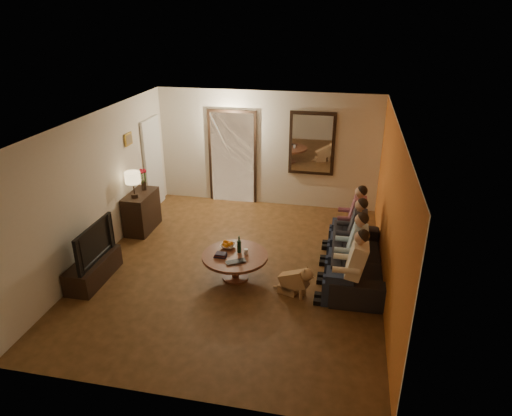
% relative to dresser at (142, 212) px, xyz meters
% --- Properties ---
extents(floor, '(5.00, 6.00, 0.01)m').
position_rel_dresser_xyz_m(floor, '(2.25, -1.09, -0.40)').
color(floor, '#472F13').
rests_on(floor, ground).
extents(ceiling, '(5.00, 6.00, 0.01)m').
position_rel_dresser_xyz_m(ceiling, '(2.25, -1.09, 2.20)').
color(ceiling, white).
rests_on(ceiling, back_wall).
extents(back_wall, '(5.00, 0.02, 2.60)m').
position_rel_dresser_xyz_m(back_wall, '(2.25, 1.91, 0.90)').
color(back_wall, beige).
rests_on(back_wall, floor).
extents(front_wall, '(5.00, 0.02, 2.60)m').
position_rel_dresser_xyz_m(front_wall, '(2.25, -4.09, 0.90)').
color(front_wall, beige).
rests_on(front_wall, floor).
extents(left_wall, '(0.02, 6.00, 2.60)m').
position_rel_dresser_xyz_m(left_wall, '(-0.25, -1.09, 0.90)').
color(left_wall, beige).
rests_on(left_wall, floor).
extents(right_wall, '(0.02, 6.00, 2.60)m').
position_rel_dresser_xyz_m(right_wall, '(4.75, -1.09, 0.90)').
color(right_wall, beige).
rests_on(right_wall, floor).
extents(orange_accent, '(0.01, 6.00, 2.60)m').
position_rel_dresser_xyz_m(orange_accent, '(4.74, -1.09, 0.90)').
color(orange_accent, '#BB6A20').
rests_on(orange_accent, right_wall).
extents(kitchen_doorway, '(1.00, 0.06, 2.10)m').
position_rel_dresser_xyz_m(kitchen_doorway, '(1.45, 1.89, 0.65)').
color(kitchen_doorway, '#FFE0A5').
rests_on(kitchen_doorway, floor).
extents(door_trim, '(1.12, 0.04, 2.22)m').
position_rel_dresser_xyz_m(door_trim, '(1.45, 1.88, 0.65)').
color(door_trim, black).
rests_on(door_trim, floor).
extents(fridge_glimpse, '(0.45, 0.03, 1.70)m').
position_rel_dresser_xyz_m(fridge_glimpse, '(1.70, 1.89, 0.50)').
color(fridge_glimpse, silver).
rests_on(fridge_glimpse, floor).
extents(mirror_frame, '(1.00, 0.05, 1.40)m').
position_rel_dresser_xyz_m(mirror_frame, '(3.25, 1.87, 1.10)').
color(mirror_frame, black).
rests_on(mirror_frame, back_wall).
extents(mirror_glass, '(0.86, 0.02, 1.26)m').
position_rel_dresser_xyz_m(mirror_glass, '(3.25, 1.84, 1.10)').
color(mirror_glass, white).
rests_on(mirror_glass, back_wall).
extents(white_door, '(0.06, 0.85, 2.04)m').
position_rel_dresser_xyz_m(white_door, '(-0.21, 1.21, 0.62)').
color(white_door, white).
rests_on(white_door, floor).
extents(framed_art, '(0.03, 0.28, 0.24)m').
position_rel_dresser_xyz_m(framed_art, '(-0.22, 0.21, 1.45)').
color(framed_art, '#B28C33').
rests_on(framed_art, left_wall).
extents(art_canvas, '(0.01, 0.22, 0.18)m').
position_rel_dresser_xyz_m(art_canvas, '(-0.21, 0.21, 1.45)').
color(art_canvas, brown).
rests_on(art_canvas, left_wall).
extents(dresser, '(0.45, 0.90, 0.80)m').
position_rel_dresser_xyz_m(dresser, '(0.00, 0.00, 0.00)').
color(dresser, black).
rests_on(dresser, floor).
extents(table_lamp, '(0.30, 0.30, 0.54)m').
position_rel_dresser_xyz_m(table_lamp, '(0.00, -0.22, 0.67)').
color(table_lamp, beige).
rests_on(table_lamp, dresser).
extents(flower_vase, '(0.14, 0.14, 0.44)m').
position_rel_dresser_xyz_m(flower_vase, '(0.00, 0.22, 0.62)').
color(flower_vase, red).
rests_on(flower_vase, dresser).
extents(tv_stand, '(0.45, 1.16, 0.39)m').
position_rel_dresser_xyz_m(tv_stand, '(0.00, -1.95, -0.21)').
color(tv_stand, black).
rests_on(tv_stand, floor).
extents(tv, '(1.11, 0.15, 0.64)m').
position_rel_dresser_xyz_m(tv, '(0.00, -1.95, 0.31)').
color(tv, black).
rests_on(tv, tv_stand).
extents(sofa, '(2.19, 0.89, 0.63)m').
position_rel_dresser_xyz_m(sofa, '(4.32, -0.91, -0.08)').
color(sofa, black).
rests_on(sofa, floor).
extents(person_a, '(0.60, 0.40, 1.20)m').
position_rel_dresser_xyz_m(person_a, '(4.22, -1.81, 0.20)').
color(person_a, tan).
rests_on(person_a, sofa).
extents(person_b, '(0.60, 0.40, 1.20)m').
position_rel_dresser_xyz_m(person_b, '(4.22, -1.21, 0.20)').
color(person_b, tan).
rests_on(person_b, sofa).
extents(person_c, '(0.60, 0.40, 1.20)m').
position_rel_dresser_xyz_m(person_c, '(4.22, -0.61, 0.20)').
color(person_c, tan).
rests_on(person_c, sofa).
extents(person_d, '(0.60, 0.40, 1.20)m').
position_rel_dresser_xyz_m(person_d, '(4.22, -0.01, 0.20)').
color(person_d, tan).
rests_on(person_d, sofa).
extents(dog, '(0.61, 0.40, 0.56)m').
position_rel_dresser_xyz_m(dog, '(3.35, -1.71, -0.12)').
color(dog, tan).
rests_on(dog, floor).
extents(coffee_table, '(1.29, 1.29, 0.45)m').
position_rel_dresser_xyz_m(coffee_table, '(2.32, -1.42, -0.18)').
color(coffee_table, brown).
rests_on(coffee_table, floor).
extents(bowl, '(0.26, 0.26, 0.06)m').
position_rel_dresser_xyz_m(bowl, '(2.14, -1.20, 0.08)').
color(bowl, white).
rests_on(bowl, coffee_table).
extents(oranges, '(0.20, 0.20, 0.08)m').
position_rel_dresser_xyz_m(oranges, '(2.14, -1.20, 0.15)').
color(oranges, orange).
rests_on(oranges, bowl).
extents(wine_bottle, '(0.07, 0.07, 0.31)m').
position_rel_dresser_xyz_m(wine_bottle, '(2.37, -1.32, 0.20)').
color(wine_bottle, black).
rests_on(wine_bottle, coffee_table).
extents(wine_glass, '(0.06, 0.06, 0.10)m').
position_rel_dresser_xyz_m(wine_glass, '(2.50, -1.37, 0.10)').
color(wine_glass, silver).
rests_on(wine_glass, coffee_table).
extents(book_stack, '(0.20, 0.15, 0.07)m').
position_rel_dresser_xyz_m(book_stack, '(2.10, -1.52, 0.08)').
color(book_stack, black).
rests_on(book_stack, coffee_table).
extents(laptop, '(0.39, 0.35, 0.03)m').
position_rel_dresser_xyz_m(laptop, '(2.42, -1.70, 0.06)').
color(laptop, black).
rests_on(laptop, coffee_table).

